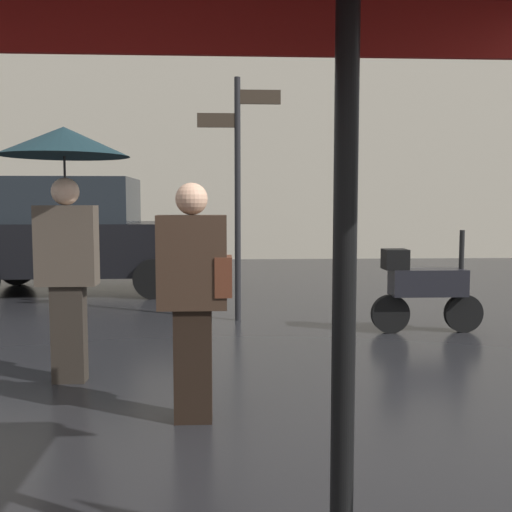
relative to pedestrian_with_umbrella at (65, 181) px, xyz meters
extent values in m
plane|color=black|center=(2.16, -2.29, -1.74)|extent=(60.00, 60.00, 0.00)
cylinder|color=black|center=(1.81, -2.96, -0.53)|extent=(0.09, 0.09, 2.42)
cube|color=maroon|center=(1.10, -2.57, 0.56)|extent=(3.53, 0.03, 0.24)
cube|color=#2A241E|center=(0.00, 0.00, -1.32)|extent=(0.28, 0.18, 0.85)
cube|color=#473D33|center=(0.00, 0.00, -0.55)|extent=(0.51, 0.23, 0.69)
sphere|color=beige|center=(0.00, 0.00, -0.09)|extent=(0.23, 0.23, 0.23)
cylinder|color=black|center=(0.00, 0.00, 0.06)|extent=(0.02, 0.02, 0.30)
cone|color=#13282E|center=(0.00, 0.00, 0.33)|extent=(1.10, 1.10, 0.25)
cube|color=black|center=(1.13, -1.01, -1.33)|extent=(0.27, 0.17, 0.81)
cube|color=#332319|center=(1.13, -1.01, -0.60)|extent=(0.48, 0.22, 0.66)
sphere|color=tan|center=(1.13, -1.01, -0.16)|extent=(0.23, 0.23, 0.23)
cube|color=#512819|center=(1.34, -1.01, -0.70)|extent=(0.12, 0.24, 0.28)
cylinder|color=black|center=(4.23, 1.79, -1.51)|extent=(0.46, 0.09, 0.46)
cylinder|color=black|center=(3.33, 1.79, -1.51)|extent=(0.46, 0.09, 0.46)
cube|color=black|center=(3.78, 1.79, -1.13)|extent=(0.90, 0.32, 0.32)
cube|color=black|center=(3.38, 1.79, -0.85)|extent=(0.28, 0.28, 0.24)
cylinder|color=black|center=(4.18, 1.79, -0.78)|extent=(0.06, 0.06, 0.55)
cube|color=black|center=(-1.21, 5.44, -0.97)|extent=(4.30, 1.81, 0.89)
cube|color=black|center=(-1.43, 5.44, -0.14)|extent=(2.37, 1.67, 0.78)
cylinder|color=black|center=(0.19, 6.35, -1.41)|extent=(0.66, 0.18, 0.66)
cylinder|color=black|center=(0.19, 4.53, -1.41)|extent=(0.66, 0.18, 0.66)
cylinder|color=black|center=(-2.61, 6.35, -1.41)|extent=(0.66, 0.18, 0.66)
cylinder|color=black|center=(1.52, 2.66, -0.15)|extent=(0.08, 0.08, 3.17)
cube|color=#33281E|center=(1.80, 2.66, 1.18)|extent=(0.56, 0.04, 0.18)
cube|color=#33281E|center=(1.26, 2.66, 0.88)|extent=(0.52, 0.04, 0.18)
camera|label=1|loc=(1.36, -5.18, -0.19)|focal=41.89mm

